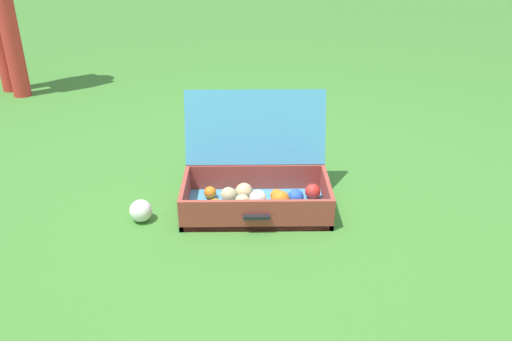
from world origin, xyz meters
The scene contains 3 objects.
ground_plane centered at (0.00, 0.00, 0.00)m, with size 16.00×16.00×0.00m, color #3D7A2D.
open_suitcase centered at (0.05, 0.12, 0.11)m, with size 0.64×0.48×0.47m.
stray_ball_on_grass centered at (-0.44, -0.01, 0.05)m, with size 0.10×0.10×0.10m, color white.
Camera 1 is at (0.02, -1.92, 1.20)m, focal length 36.69 mm.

